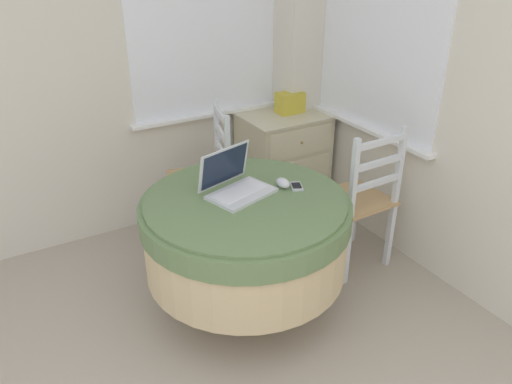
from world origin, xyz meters
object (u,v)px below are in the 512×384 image
Objects in this scene: computer_mouse at (283,183)px; dining_chair_near_right_window at (359,201)px; round_dining_table at (246,230)px; dining_chair_near_back_window at (205,179)px; cell_phone at (296,186)px; storage_box at (290,103)px; laptop at (235,184)px; corner_cabinet at (283,161)px.

dining_chair_near_right_window reaches higher than computer_mouse.
round_dining_table is 0.83m from dining_chair_near_back_window.
storage_box reaches higher than cell_phone.
storage_box is at bearing 43.90° from laptop.
computer_mouse is 0.85m from dining_chair_near_back_window.
storage_box is (0.94, 0.90, 0.06)m from laptop.
cell_phone is 0.59m from dining_chair_near_right_window.
dining_chair_near_back_window is 4.94× the size of storage_box.
laptop reaches higher than computer_mouse.
dining_chair_near_right_window is at bearing -2.83° from laptop.
storage_box is (0.62, 1.01, 0.10)m from cell_phone.
cell_phone is at bearing -4.37° from round_dining_table.
dining_chair_near_right_window reaches higher than round_dining_table.
dining_chair_near_right_window is (0.59, 0.03, -0.28)m from computer_mouse.
dining_chair_near_right_window reaches higher than cell_phone.
round_dining_table is 1.47× the size of corner_cabinet.
computer_mouse is at bearing 3.56° from round_dining_table.
dining_chair_near_back_window is (-0.17, 0.84, -0.27)m from cell_phone.
storage_box is at bearing 12.34° from dining_chair_near_back_window.
dining_chair_near_right_window is at bearing -92.22° from corner_cabinet.
storage_box reaches higher than corner_cabinet.
dining_chair_near_back_window is at bearing 132.06° from dining_chair_near_right_window.
laptop and dining_chair_near_right_window have the same top height.
dining_chair_near_right_window is 4.94× the size of storage_box.
dining_chair_near_back_window reaches higher than storage_box.
computer_mouse is 0.10× the size of dining_chair_near_right_window.
round_dining_table is at bearing -131.71° from corner_cabinet.
corner_cabinet is at bearing -162.97° from storage_box.
corner_cabinet is at bearing 45.23° from laptop.
dining_chair_near_back_window is at bearing 80.70° from round_dining_table.
dining_chair_near_right_window reaches higher than storage_box.
round_dining_table is 9.43× the size of cell_phone.
round_dining_table is at bearing -82.24° from laptop.
dining_chair_near_right_window is (0.52, 0.07, -0.27)m from cell_phone.
laptop is 2.05× the size of storage_box.
laptop reaches higher than round_dining_table.
cell_phone is at bearing -19.23° from laptop.
cell_phone is 1.19m from corner_cabinet.
storage_box is (0.92, 0.99, 0.30)m from round_dining_table.
laptop is at bearing 97.76° from round_dining_table.
cell_phone is 1.19m from storage_box.
laptop is 0.26m from computer_mouse.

